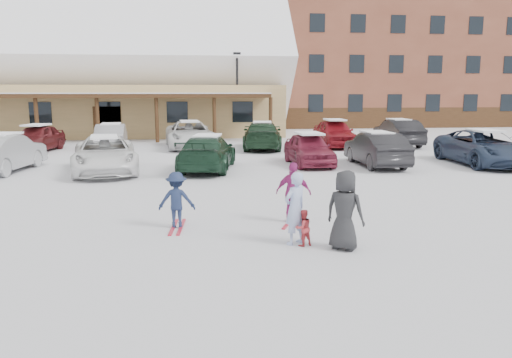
{
  "coord_description": "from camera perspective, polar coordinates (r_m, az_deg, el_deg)",
  "views": [
    {
      "loc": [
        -1.14,
        -11.07,
        3.12
      ],
      "look_at": [
        0.3,
        1.0,
        1.0
      ],
      "focal_mm": 35.0,
      "sensor_mm": 36.0,
      "label": 1
    }
  ],
  "objects": [
    {
      "name": "parked_car_3",
      "position": [
        20.3,
        -5.58,
        3.0
      ],
      "size": [
        2.76,
        5.09,
        1.4
      ],
      "primitive_type": "imported",
      "rotation": [
        0.0,
        0.0,
        2.97
      ],
      "color": "#193726",
      "rests_on": "ground"
    },
    {
      "name": "parked_car_6",
      "position": [
        23.81,
        24.62,
        3.28
      ],
      "size": [
        2.7,
        5.49,
        1.5
      ],
      "primitive_type": "imported",
      "rotation": [
        0.0,
        0.0,
        -0.04
      ],
      "color": "#2C3B56",
      "rests_on": "ground"
    },
    {
      "name": "parked_car_10",
      "position": [
        28.4,
        -7.59,
        5.04
      ],
      "size": [
        3.01,
        5.68,
        1.52
      ],
      "primitive_type": "imported",
      "rotation": [
        0.0,
        0.0,
        0.09
      ],
      "color": "white",
      "rests_on": "ground"
    },
    {
      "name": "parked_car_9",
      "position": [
        28.64,
        -16.17,
        4.67
      ],
      "size": [
        1.87,
        4.42,
        1.42
      ],
      "primitive_type": "imported",
      "rotation": [
        0.0,
        0.0,
        3.23
      ],
      "color": "#9A9A9E",
      "rests_on": "ground"
    },
    {
      "name": "alpine_hotel",
      "position": [
        51.72,
        11.01,
        15.83
      ],
      "size": [
        31.48,
        14.01,
        21.48
      ],
      "color": "brown",
      "rests_on": "ground"
    },
    {
      "name": "parked_car_12",
      "position": [
        29.19,
        8.96,
        5.19
      ],
      "size": [
        1.89,
        4.63,
        1.57
      ],
      "primitive_type": "imported",
      "rotation": [
        0.0,
        0.0,
        -0.01
      ],
      "color": "maroon",
      "rests_on": "ground"
    },
    {
      "name": "parked_car_1",
      "position": [
        22.09,
        -26.9,
        2.67
      ],
      "size": [
        2.13,
        4.73,
        1.51
      ],
      "primitive_type": "imported",
      "rotation": [
        0.0,
        0.0,
        3.02
      ],
      "color": "#A3A5A8",
      "rests_on": "ground"
    },
    {
      "name": "child_navy",
      "position": [
        11.69,
        -9.06,
        -2.39
      ],
      "size": [
        0.88,
        0.55,
        1.31
      ],
      "primitive_type": "imported",
      "rotation": [
        0.0,
        0.0,
        3.06
      ],
      "color": "#1A2646",
      "rests_on": "ground"
    },
    {
      "name": "parked_car_2",
      "position": [
        20.36,
        -16.88,
        2.68
      ],
      "size": [
        3.22,
        5.47,
        1.43
      ],
      "primitive_type": "imported",
      "rotation": [
        0.0,
        0.0,
        0.17
      ],
      "color": "white",
      "rests_on": "ground"
    },
    {
      "name": "adult_skier",
      "position": [
        10.32,
        4.49,
        -3.37
      ],
      "size": [
        0.66,
        0.61,
        1.52
      ],
      "primitive_type": "imported",
      "rotation": [
        0.0,
        0.0,
        3.73
      ],
      "color": "#A8B9E7",
      "rests_on": "ground"
    },
    {
      "name": "parked_car_11",
      "position": [
        27.8,
        0.72,
        4.99
      ],
      "size": [
        2.75,
        5.37,
        1.49
      ],
      "primitive_type": "imported",
      "rotation": [
        0.0,
        0.0,
        3.01
      ],
      "color": "#1D3823",
      "rests_on": "ground"
    },
    {
      "name": "lamp_post",
      "position": [
        34.54,
        -2.17,
        10.15
      ],
      "size": [
        0.5,
        0.25,
        5.77
      ],
      "color": "black",
      "rests_on": "ground"
    },
    {
      "name": "parked_car_5",
      "position": [
        21.92,
        13.56,
        3.34
      ],
      "size": [
        1.56,
        4.4,
        1.45
      ],
      "primitive_type": "imported",
      "rotation": [
        0.0,
        0.0,
        3.15
      ],
      "color": "black",
      "rests_on": "ground"
    },
    {
      "name": "parked_car_13",
      "position": [
        30.7,
        15.93,
        5.13
      ],
      "size": [
        1.83,
        4.77,
        1.55
      ],
      "primitive_type": "imported",
      "rotation": [
        0.0,
        0.0,
        3.1
      ],
      "color": "black",
      "rests_on": "ground"
    },
    {
      "name": "child_magenta",
      "position": [
        12.05,
        4.31,
        -1.56
      ],
      "size": [
        0.93,
        0.66,
        1.47
      ],
      "primitive_type": "imported",
      "rotation": [
        0.0,
        0.0,
        2.75
      ],
      "color": "#A82978",
      "rests_on": "ground"
    },
    {
      "name": "bystander_dark",
      "position": [
        10.08,
        10.11,
        -3.53
      ],
      "size": [
        0.93,
        0.9,
        1.61
      ],
      "primitive_type": "imported",
      "rotation": [
        0.0,
        0.0,
        2.45
      ],
      "color": "#262729",
      "rests_on": "ground"
    },
    {
      "name": "conifer_4",
      "position": [
        67.11,
        25.38,
        11.89
      ],
      "size": [
        5.06,
        5.06,
        11.73
      ],
      "color": "black",
      "rests_on": "ground"
    },
    {
      "name": "forested_hillside",
      "position": [
        97.38,
        -6.38,
        19.22
      ],
      "size": [
        300.0,
        70.0,
        38.0
      ],
      "primitive_type": "cube",
      "color": "black",
      "rests_on": "ground"
    },
    {
      "name": "skis_child_navy",
      "position": [
        11.84,
        -8.98,
        -5.43
      ],
      "size": [
        0.31,
        1.41,
        0.03
      ],
      "primitive_type": "cube",
      "rotation": [
        0.0,
        0.0,
        3.06
      ],
      "color": "#B81A2E",
      "rests_on": "ground"
    },
    {
      "name": "day_lodge",
      "position": [
        39.82,
        -18.5,
        10.58
      ],
      "size": [
        29.12,
        12.5,
        10.38
      ],
      "color": "tan",
      "rests_on": "ground"
    },
    {
      "name": "skis_child_magenta",
      "position": [
        12.21,
        4.27,
        -4.86
      ],
      "size": [
        0.72,
        1.37,
        0.03
      ],
      "primitive_type": "cube",
      "rotation": [
        0.0,
        0.0,
        2.75
      ],
      "color": "#B81A2E",
      "rests_on": "ground"
    },
    {
      "name": "parked_car_8",
      "position": [
        28.99,
        -23.73,
        4.3
      ],
      "size": [
        2.27,
        4.38,
        1.43
      ],
      "primitive_type": "imported",
      "rotation": [
        0.0,
        0.0,
        -0.14
      ],
      "color": "maroon",
      "rests_on": "ground"
    },
    {
      "name": "conifer_3",
      "position": [
        55.57,
        0.61,
        11.95
      ],
      "size": [
        3.96,
        3.96,
        9.18
      ],
      "color": "black",
      "rests_on": "ground"
    },
    {
      "name": "ground",
      "position": [
        11.56,
        -0.9,
        -5.77
      ],
      "size": [
        160.0,
        160.0,
        0.0
      ],
      "primitive_type": "plane",
      "color": "silver",
      "rests_on": "ground"
    },
    {
      "name": "toddler_red",
      "position": [
        10.3,
        5.42,
        -5.58
      ],
      "size": [
        0.45,
        0.4,
        0.76
      ],
      "primitive_type": "imported",
      "rotation": [
        0.0,
        0.0,
        3.5
      ],
      "color": "#C5393F",
      "rests_on": "ground"
    },
    {
      "name": "parked_car_4",
      "position": [
        21.73,
        6.06,
        3.42
      ],
      "size": [
        1.74,
        4.1,
        1.38
      ],
      "primitive_type": "imported",
      "rotation": [
        0.0,
        0.0,
        0.03
      ],
      "color": "maroon",
      "rests_on": "ground"
    }
  ]
}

